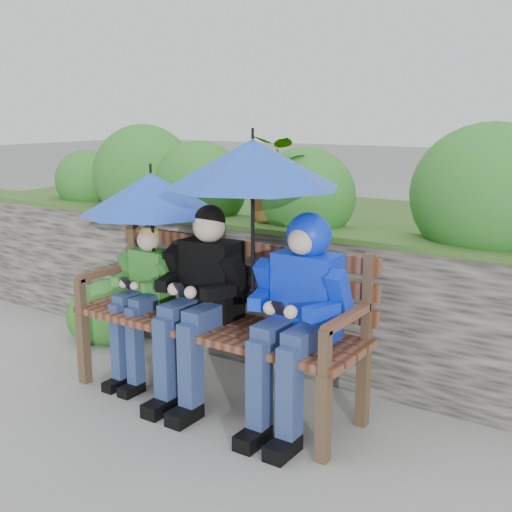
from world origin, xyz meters
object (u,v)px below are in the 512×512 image
Objects in this scene: umbrella_left at (151,193)px; umbrella_right at (253,164)px; boy_left at (143,293)px; boy_right at (298,304)px; boy_middle at (201,294)px; park_bench at (221,310)px.

umbrella_left is 0.89m from umbrella_right.
boy_left is 1.21m from boy_right.
boy_middle reaches higher than boy_left.
boy_right reaches higher than park_bench.
park_bench is 1.57× the size of boy_middle.
boy_left reaches higher than park_bench.
boy_middle is at bearing -9.67° from umbrella_left.
boy_middle reaches higher than park_bench.
boy_left is 1.06× the size of umbrella_right.
umbrella_left reaches higher than boy_middle.
umbrella_right is (-0.30, -0.02, 0.77)m from boy_right.
boy_middle is 0.99× the size of boy_right.
boy_middle is (-0.08, -0.10, 0.12)m from park_bench.
umbrella_right is at bearing -19.04° from park_bench.
umbrella_right is at bearing -1.59° from boy_left.
boy_left is 0.85× the size of boy_right.
umbrella_left is (0.05, 0.06, 0.66)m from boy_left.
boy_middle is (0.51, -0.02, 0.08)m from boy_left.
umbrella_left is at bearing 174.30° from umbrella_right.
park_bench is 2.14× the size of umbrella_left.
boy_right is 0.83m from umbrella_right.
umbrella_left is at bearing 176.73° from boy_right.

